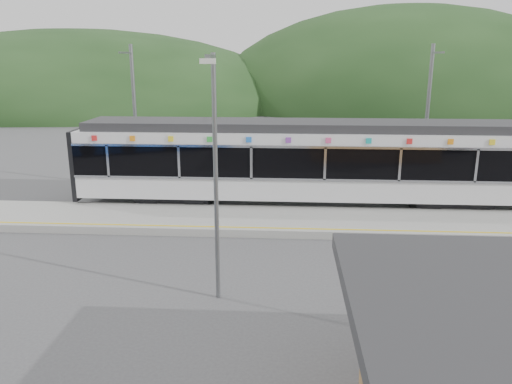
{
  "coord_description": "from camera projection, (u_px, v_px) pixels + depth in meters",
  "views": [
    {
      "loc": [
        0.46,
        -15.44,
        6.43
      ],
      "look_at": [
        -0.59,
        1.0,
        1.95
      ],
      "focal_mm": 35.0,
      "sensor_mm": 36.0,
      "label": 1
    }
  ],
  "objects": [
    {
      "name": "ground",
      "position": [
        272.0,
        257.0,
        16.58
      ],
      "size": [
        120.0,
        120.0,
        0.0
      ],
      "primitive_type": "plane",
      "color": "#4C4C4F",
      "rests_on": "ground"
    },
    {
      "name": "hills",
      "position": [
        421.0,
        212.0,
        21.29
      ],
      "size": [
        146.0,
        149.0,
        26.0
      ],
      "color": "#1E3D19",
      "rests_on": "ground"
    },
    {
      "name": "platform",
      "position": [
        275.0,
        221.0,
        19.72
      ],
      "size": [
        26.0,
        3.2,
        0.3
      ],
      "primitive_type": "cube",
      "color": "#9E9E99",
      "rests_on": "ground"
    },
    {
      "name": "yellow_line",
      "position": [
        274.0,
        228.0,
        18.43
      ],
      "size": [
        26.0,
        0.1,
        0.01
      ],
      "primitive_type": "cube",
      "color": "yellow",
      "rests_on": "platform"
    },
    {
      "name": "train",
      "position": [
        311.0,
        160.0,
        21.72
      ],
      "size": [
        20.44,
        3.01,
        3.74
      ],
      "color": "black",
      "rests_on": "ground"
    },
    {
      "name": "catenary_mast_west",
      "position": [
        135.0,
        116.0,
        24.3
      ],
      "size": [
        0.18,
        1.8,
        7.0
      ],
      "color": "slate",
      "rests_on": "ground"
    },
    {
      "name": "catenary_mast_east",
      "position": [
        427.0,
        118.0,
        23.44
      ],
      "size": [
        0.18,
        1.8,
        7.0
      ],
      "color": "slate",
      "rests_on": "ground"
    },
    {
      "name": "lamp_post",
      "position": [
        215.0,
        160.0,
        12.64
      ],
      "size": [
        0.35,
        1.13,
        6.53
      ],
      "rotation": [
        0.0,
        0.0,
        0.02
      ],
      "color": "slate",
      "rests_on": "ground"
    }
  ]
}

